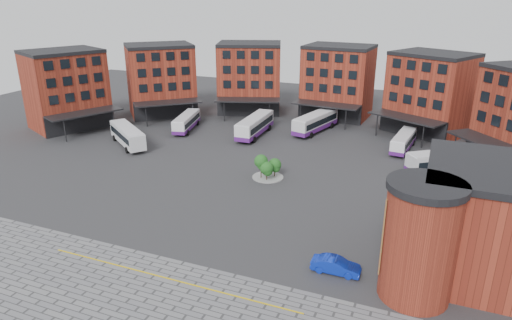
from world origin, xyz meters
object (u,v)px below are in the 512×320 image
at_px(bus_c, 255,125).
at_px(bus_d, 315,122).
at_px(bus_f, 447,162).
at_px(bus_b, 187,122).
at_px(tree_island, 268,167).
at_px(blue_car, 336,266).
at_px(bus_a, 127,134).
at_px(bus_e, 404,141).

bearing_deg(bus_c, bus_d, 32.71).
bearing_deg(bus_d, bus_f, -15.18).
height_order(bus_b, bus_d, bus_d).
bearing_deg(bus_b, bus_c, -6.69).
relative_size(tree_island, blue_car, 0.96).
bearing_deg(bus_c, blue_car, -58.88).
bearing_deg(bus_f, bus_a, -118.87).
relative_size(bus_b, blue_car, 2.34).
bearing_deg(bus_d, bus_a, -129.66).
xyz_separation_m(bus_c, bus_f, (32.45, -6.65, -0.07)).
distance_m(bus_c, blue_car, 43.70).
height_order(bus_c, bus_f, bus_c).
bearing_deg(blue_car, bus_d, 16.42).
bearing_deg(tree_island, bus_a, 170.21).
bearing_deg(tree_island, bus_b, 143.75).
xyz_separation_m(tree_island, bus_b, (-22.62, 16.59, -0.21)).
bearing_deg(bus_b, tree_island, -49.38).
bearing_deg(bus_b, bus_e, -8.26).
height_order(bus_a, blue_car, bus_a).
relative_size(bus_c, blue_car, 2.71).
relative_size(bus_a, blue_car, 2.38).
bearing_deg(bus_b, bus_f, -19.54).
height_order(tree_island, bus_f, tree_island).
height_order(bus_c, bus_e, bus_c).
distance_m(tree_island, bus_e, 25.80).
height_order(bus_c, blue_car, bus_c).
bearing_deg(tree_island, bus_f, 26.32).
distance_m(bus_d, blue_car, 45.48).
xyz_separation_m(bus_b, bus_d, (22.84, 7.89, 0.28)).
bearing_deg(bus_a, bus_e, -34.26).
relative_size(tree_island, bus_d, 0.35).
distance_m(bus_a, bus_d, 33.77).
distance_m(bus_f, blue_car, 31.67).
xyz_separation_m(bus_a, bus_f, (50.27, 6.76, -0.13)).
bearing_deg(bus_d, bus_b, -146.50).
distance_m(tree_island, bus_b, 28.05).
distance_m(tree_island, bus_c, 20.35).
bearing_deg(blue_car, tree_island, 35.36).
relative_size(tree_island, bus_f, 0.39).
bearing_deg(bus_e, tree_island, -122.99).
xyz_separation_m(bus_b, blue_car, (36.61, -35.45, -0.84)).
bearing_deg(bus_f, bus_c, -138.11).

